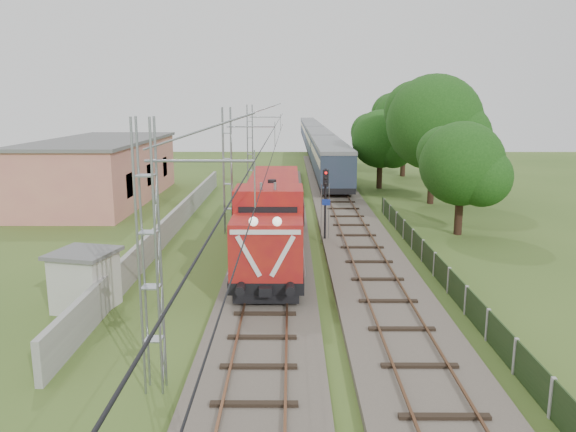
{
  "coord_description": "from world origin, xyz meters",
  "views": [
    {
      "loc": [
        0.98,
        -23.25,
        8.43
      ],
      "look_at": [
        0.85,
        6.81,
        2.2
      ],
      "focal_mm": 35.0,
      "sensor_mm": 36.0,
      "label": 1
    }
  ],
  "objects_px": {
    "coach_rake": "(315,137)",
    "relay_hut": "(85,280)",
    "signal_post": "(325,193)",
    "locomotive": "(272,215)"
  },
  "relations": [
    {
      "from": "signal_post",
      "to": "locomotive",
      "type": "bearing_deg",
      "value": -138.85
    },
    {
      "from": "locomotive",
      "to": "coach_rake",
      "type": "xyz_separation_m",
      "value": [
        5.0,
        62.66,
        0.27
      ]
    },
    {
      "from": "signal_post",
      "to": "relay_hut",
      "type": "bearing_deg",
      "value": -134.23
    },
    {
      "from": "coach_rake",
      "to": "signal_post",
      "type": "relative_size",
      "value": 20.49
    },
    {
      "from": "coach_rake",
      "to": "signal_post",
      "type": "distance_m",
      "value": 60.04
    },
    {
      "from": "locomotive",
      "to": "signal_post",
      "type": "height_order",
      "value": "locomotive"
    },
    {
      "from": "relay_hut",
      "to": "signal_post",
      "type": "bearing_deg",
      "value": 45.77
    },
    {
      "from": "coach_rake",
      "to": "relay_hut",
      "type": "bearing_deg",
      "value": -99.94
    },
    {
      "from": "locomotive",
      "to": "coach_rake",
      "type": "height_order",
      "value": "locomotive"
    },
    {
      "from": "coach_rake",
      "to": "signal_post",
      "type": "height_order",
      "value": "signal_post"
    }
  ]
}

